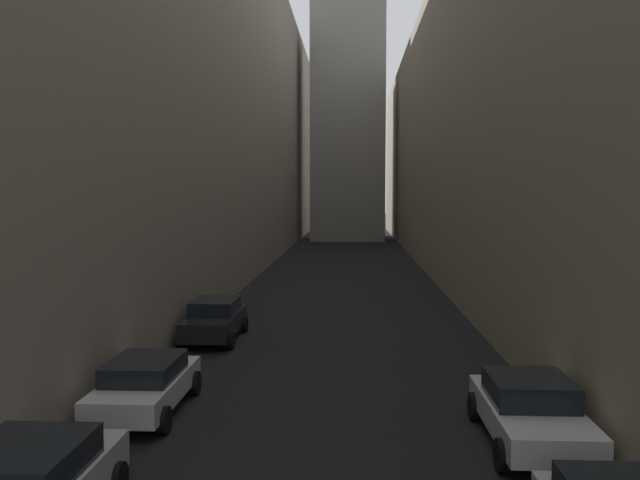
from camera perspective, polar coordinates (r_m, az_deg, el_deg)
ground_plane at (r=46.67m, az=1.98°, el=-2.66°), size 264.00×264.00×0.00m
building_block_left at (r=50.68m, az=-13.27°, el=11.06°), size 15.28×108.00×23.47m
building_block_right at (r=50.12m, az=17.40°, el=8.39°), size 15.28×108.00×18.82m
parked_car_left_third at (r=17.55m, az=-14.28°, el=-11.46°), size 1.93×4.40×1.34m
parked_car_left_far at (r=25.42m, az=-8.75°, el=-6.49°), size 1.92×4.44×1.47m
parked_car_right_third at (r=15.69m, az=17.02°, el=-13.32°), size 2.04×4.48×1.42m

